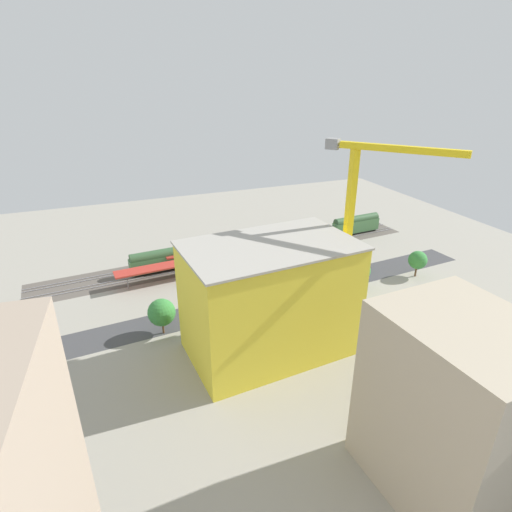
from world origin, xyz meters
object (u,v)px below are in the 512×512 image
box_truck_0 (227,307)px  parked_car_2 (311,278)px  freight_coach_far (160,260)px  parked_car_4 (260,289)px  passenger_coach (356,224)px  parked_car_0 (362,269)px  tower_crane (357,223)px  parked_car_1 (337,274)px  street_tree_0 (273,287)px  traffic_light (227,299)px  street_tree_3 (294,284)px  platform_canopy_far (242,243)px  street_tree_5 (360,270)px  street_tree_4 (162,312)px  street_tree_2 (253,292)px  box_truck_1 (258,303)px  parked_car_3 (286,284)px  street_tree_1 (418,260)px  platform_canopy_near (226,254)px  locomotive (302,236)px  construction_building (270,300)px

box_truck_0 → parked_car_2: bearing=-164.1°
freight_coach_far → parked_car_4: size_ratio=3.50×
passenger_coach → parked_car_0: (15.19, 25.75, -2.55)m
tower_crane → box_truck_0: tower_crane is taller
parked_car_2 → box_truck_0: (25.49, 7.27, 0.88)m
parked_car_0 → parked_car_1: (8.17, 0.27, 0.02)m
street_tree_0 → traffic_light: size_ratio=1.16×
parked_car_1 → street_tree_3: bearing=27.9°
parked_car_0 → platform_canopy_far: bearing=-39.1°
street_tree_5 → traffic_light: street_tree_5 is taller
street_tree_4 → tower_crane: bearing=165.8°
platform_canopy_far → street_tree_2: (8.71, 30.79, 0.99)m
parked_car_1 → street_tree_2: street_tree_2 is taller
parked_car_2 → box_truck_1: (18.51, 8.45, 0.94)m
parked_car_1 → street_tree_2: 29.17m
platform_canopy_far → parked_car_3: bearing=99.4°
street_tree_0 → traffic_light: street_tree_0 is taller
street_tree_5 → box_truck_1: bearing=0.7°
freight_coach_far → parked_car_1: size_ratio=3.36×
street_tree_1 → traffic_light: 52.76m
platform_canopy_near → parked_car_0: size_ratio=12.86×
street_tree_2 → traffic_light: street_tree_2 is taller
parked_car_3 → street_tree_3: size_ratio=0.54×
passenger_coach → street_tree_2: 61.58m
box_truck_1 → street_tree_4: size_ratio=1.25×
platform_canopy_far → traffic_light: (14.32, 29.92, 0.14)m
platform_canopy_far → tower_crane: tower_crane is taller
locomotive → street_tree_4: bearing=34.8°
parked_car_4 → traffic_light: size_ratio=0.71×
street_tree_5 → traffic_light: bearing=0.5°
construction_building → street_tree_0: size_ratio=3.88×
parked_car_4 → box_truck_1: box_truck_1 is taller
platform_canopy_near → construction_building: 38.75m
platform_canopy_near → box_truck_0: size_ratio=6.19×
parked_car_0 → construction_building: 44.76m
street_tree_1 → box_truck_1: bearing=0.4°
street_tree_1 → street_tree_5: 18.17m
parked_car_2 → street_tree_3: bearing=44.8°
box_truck_1 → street_tree_0: size_ratio=1.26×
freight_coach_far → parked_car_2: (-35.56, 20.31, -2.48)m
box_truck_0 → traffic_light: size_ratio=1.43×
freight_coach_far → street_tree_1: size_ratio=2.33×
freight_coach_far → construction_building: (-13.72, 43.08, 7.59)m
freight_coach_far → box_truck_1: freight_coach_far is taller
platform_canopy_far → street_tree_5: street_tree_5 is taller
construction_building → street_tree_2: (-1.77, -13.43, -5.60)m
locomotive → street_tree_2: (30.39, 34.65, 3.48)m
parked_car_0 → street_tree_3: bearing=20.4°
street_tree_1 → traffic_light: (52.76, 0.33, -0.29)m
parked_car_3 → street_tree_5: (-16.59, 7.33, 4.20)m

